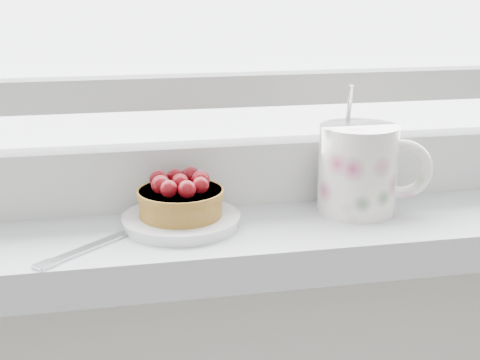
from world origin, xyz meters
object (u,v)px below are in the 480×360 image
object	(u,v)px
floral_mug	(361,167)
fork	(114,238)
raspberry_tart	(180,197)
saucer	(181,221)

from	to	relation	value
floral_mug	fork	xyz separation A→B (m)	(-0.27, -0.03, -0.05)
floral_mug	raspberry_tart	bearing A→B (deg)	-178.04
raspberry_tart	fork	distance (m)	0.08
saucer	fork	bearing A→B (deg)	-160.84
floral_mug	saucer	bearing A→B (deg)	-177.99
fork	raspberry_tart	bearing A→B (deg)	19.30
saucer	raspberry_tart	distance (m)	0.03
saucer	raspberry_tart	xyz separation A→B (m)	(-0.00, 0.00, 0.03)
saucer	fork	size ratio (longest dim) A/B	0.81
saucer	raspberry_tart	bearing A→B (deg)	109.41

